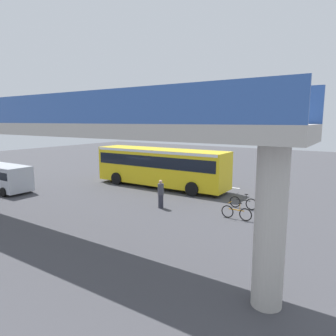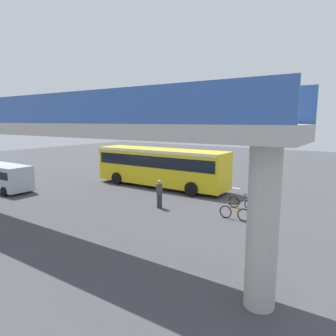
% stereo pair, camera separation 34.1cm
% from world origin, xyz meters
% --- Properties ---
extents(ground, '(80.00, 80.00, 0.00)m').
position_xyz_m(ground, '(0.00, 0.00, 0.00)').
color(ground, '#424247').
extents(city_bus, '(11.54, 2.85, 3.15)m').
position_xyz_m(city_bus, '(-1.25, -0.14, 1.88)').
color(city_bus, yellow).
rests_on(city_bus, ground).
extents(parked_van, '(4.80, 2.17, 2.05)m').
position_xyz_m(parked_van, '(7.92, 7.81, 1.18)').
color(parked_van, '#B7BCC6').
rests_on(parked_van, ground).
extents(bicycle_orange, '(1.77, 0.44, 0.96)m').
position_xyz_m(bicycle_orange, '(-9.55, 4.45, 0.37)').
color(bicycle_orange, black).
rests_on(bicycle_orange, ground).
extents(bicycle_black, '(1.77, 0.44, 0.96)m').
position_xyz_m(bicycle_black, '(-9.15, 2.24, 0.37)').
color(bicycle_black, black).
rests_on(bicycle_black, ground).
extents(pedestrian, '(0.38, 0.38, 1.79)m').
position_xyz_m(pedestrian, '(-4.76, 4.90, 0.89)').
color(pedestrian, '#2D2D38').
rests_on(pedestrian, ground).
extents(traffic_sign, '(0.08, 0.60, 2.80)m').
position_xyz_m(traffic_sign, '(3.60, -3.41, 1.89)').
color(traffic_sign, slate).
rests_on(traffic_sign, ground).
extents(lane_dash_leftmost, '(2.00, 0.20, 0.01)m').
position_xyz_m(lane_dash_leftmost, '(-6.00, -3.14, 0.00)').
color(lane_dash_leftmost, silver).
rests_on(lane_dash_leftmost, ground).
extents(lane_dash_left, '(2.00, 0.20, 0.01)m').
position_xyz_m(lane_dash_left, '(-2.00, -3.14, 0.00)').
color(lane_dash_left, silver).
rests_on(lane_dash_left, ground).
extents(lane_dash_centre, '(2.00, 0.20, 0.01)m').
position_xyz_m(lane_dash_centre, '(2.00, -3.14, 0.00)').
color(lane_dash_centre, silver).
rests_on(lane_dash_centre, ground).
extents(lane_dash_right, '(2.00, 0.20, 0.01)m').
position_xyz_m(lane_dash_right, '(6.00, -3.14, 0.00)').
color(lane_dash_right, silver).
rests_on(lane_dash_right, ground).
extents(pedestrian_overpass, '(28.30, 2.60, 6.43)m').
position_xyz_m(pedestrian_overpass, '(0.00, 11.56, 4.74)').
color(pedestrian_overpass, '#B2ADA5').
rests_on(pedestrian_overpass, ground).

